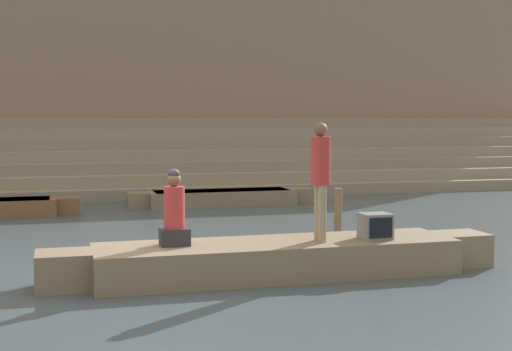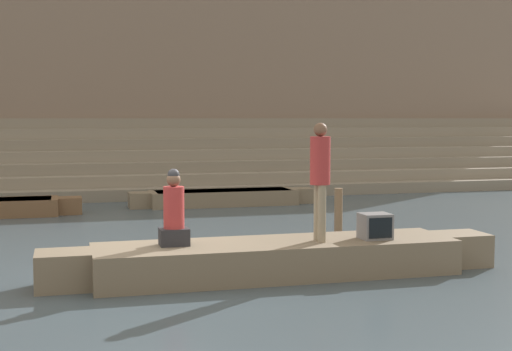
% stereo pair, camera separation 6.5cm
% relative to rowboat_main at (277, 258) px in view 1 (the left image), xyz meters
% --- Properties ---
extents(ground_plane, '(120.00, 120.00, 0.00)m').
position_rel_rowboat_main_xyz_m(ground_plane, '(-1.91, 0.55, -0.28)').
color(ground_plane, '#3D4C56').
extents(ghat_steps, '(36.00, 4.55, 2.36)m').
position_rel_rowboat_main_xyz_m(ghat_steps, '(-1.91, 13.16, 0.57)').
color(ghat_steps, gray).
rests_on(ghat_steps, ground).
extents(back_wall, '(34.20, 1.28, 8.05)m').
position_rel_rowboat_main_xyz_m(back_wall, '(-1.91, 15.38, 3.72)').
color(back_wall, '#7F6B5B').
rests_on(back_wall, ground).
extents(rowboat_main, '(6.96, 1.45, 0.52)m').
position_rel_rowboat_main_xyz_m(rowboat_main, '(0.00, 0.00, 0.00)').
color(rowboat_main, '#756651').
rests_on(rowboat_main, ground).
extents(person_standing, '(0.30, 0.30, 1.78)m').
position_rel_rowboat_main_xyz_m(person_standing, '(0.62, -0.16, 1.28)').
color(person_standing, gray).
rests_on(person_standing, rowboat_main).
extents(person_rowing, '(0.42, 0.33, 1.12)m').
position_rel_rowboat_main_xyz_m(person_rowing, '(-1.53, 0.09, 0.71)').
color(person_rowing, '#28282D').
rests_on(person_rowing, rowboat_main).
extents(tv_set, '(0.45, 0.40, 0.39)m').
position_rel_rowboat_main_xyz_m(tv_set, '(1.52, -0.16, 0.44)').
color(tv_set, slate).
rests_on(tv_set, rowboat_main).
extents(moored_boat_distant, '(5.10, 1.14, 0.41)m').
position_rel_rowboat_main_xyz_m(moored_boat_distant, '(1.13, 8.75, -0.06)').
color(moored_boat_distant, '#756651').
rests_on(moored_boat_distant, ground).
extents(mooring_post, '(0.15, 0.15, 1.09)m').
position_rel_rowboat_main_xyz_m(mooring_post, '(1.75, 1.92, 0.27)').
color(mooring_post, brown).
rests_on(mooring_post, ground).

